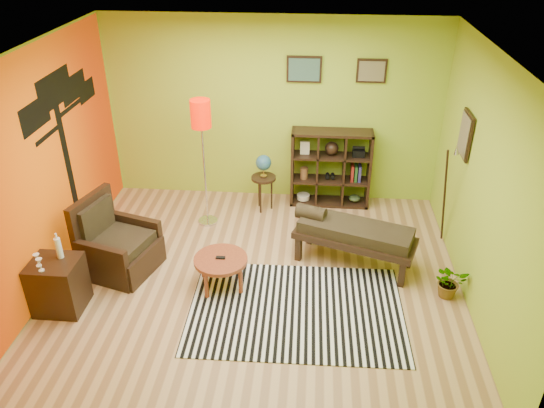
# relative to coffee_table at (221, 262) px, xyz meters

# --- Properties ---
(ground) EXTENTS (5.00, 5.00, 0.00)m
(ground) POSITION_rel_coffee_table_xyz_m (0.43, 0.16, -0.34)
(ground) COLOR tan
(ground) RESTS_ON ground
(room_shell) EXTENTS (5.04, 4.54, 2.82)m
(room_shell) POSITION_rel_coffee_table_xyz_m (0.33, 0.18, 1.46)
(room_shell) COLOR #9BBB2C
(room_shell) RESTS_ON ground
(zebra_rug) EXTENTS (2.49, 1.72, 0.01)m
(zebra_rug) POSITION_rel_coffee_table_xyz_m (0.93, -0.38, -0.34)
(zebra_rug) COLOR white
(zebra_rug) RESTS_ON ground
(coffee_table) EXTENTS (0.65, 0.65, 0.42)m
(coffee_table) POSITION_rel_coffee_table_xyz_m (0.00, 0.00, 0.00)
(coffee_table) COLOR brown
(coffee_table) RESTS_ON ground
(armchair) EXTENTS (1.00, 1.00, 0.99)m
(armchair) POSITION_rel_coffee_table_xyz_m (-1.38, 0.25, -0.04)
(armchair) COLOR black
(armchair) RESTS_ON ground
(side_cabinet) EXTENTS (0.54, 0.49, 0.95)m
(side_cabinet) POSITION_rel_coffee_table_xyz_m (-1.77, -0.56, -0.02)
(side_cabinet) COLOR black
(side_cabinet) RESTS_ON ground
(floor_lamp) EXTENTS (0.28, 0.28, 1.87)m
(floor_lamp) POSITION_rel_coffee_table_xyz_m (-0.46, 1.46, 1.17)
(floor_lamp) COLOR silver
(floor_lamp) RESTS_ON ground
(globe_table) EXTENTS (0.37, 0.37, 0.90)m
(globe_table) POSITION_rel_coffee_table_xyz_m (0.33, 1.91, 0.34)
(globe_table) COLOR black
(globe_table) RESTS_ON ground
(cube_shelf) EXTENTS (1.20, 0.35, 1.20)m
(cube_shelf) POSITION_rel_coffee_table_xyz_m (1.34, 2.19, 0.26)
(cube_shelf) COLOR black
(cube_shelf) RESTS_ON ground
(bench) EXTENTS (1.62, 1.02, 0.71)m
(bench) POSITION_rel_coffee_table_xyz_m (1.58, 0.62, 0.11)
(bench) COLOR black
(bench) RESTS_ON ground
(potted_plant) EXTENTS (0.43, 0.46, 0.33)m
(potted_plant) POSITION_rel_coffee_table_xyz_m (2.73, 0.03, -0.18)
(potted_plant) COLOR #26661E
(potted_plant) RESTS_ON ground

